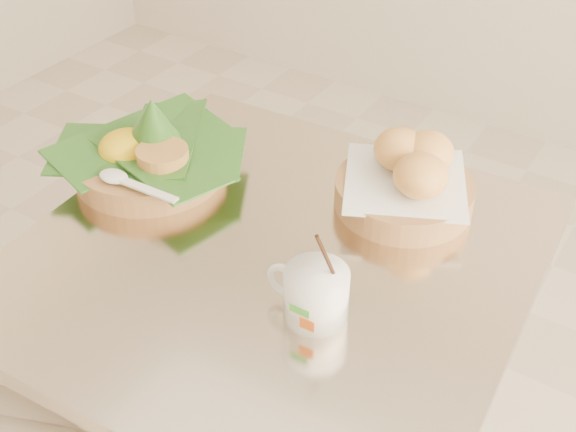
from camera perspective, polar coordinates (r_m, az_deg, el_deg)
The scene contains 4 objects.
cafe_table at distance 1.20m, azimuth -0.92°, elevation -10.94°, with size 0.74×0.74×0.75m.
rice_basket at distance 1.20m, azimuth -11.00°, elevation 4.98°, with size 0.31×0.31×0.16m.
bread_basket at distance 1.12m, azimuth 9.48°, elevation 2.83°, with size 0.24×0.24×0.11m.
coffee_mug at distance 0.92m, azimuth 2.11°, elevation -6.05°, with size 0.12×0.09×0.15m.
Camera 1 is at (0.64, -0.64, 1.43)m, focal length 45.00 mm.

